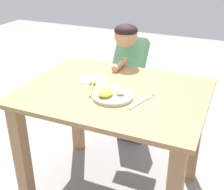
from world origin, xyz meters
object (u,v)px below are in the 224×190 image
Objects in this scene: plate at (111,95)px; fork at (142,101)px; spoon at (92,84)px; person at (130,83)px.

plate is 0.97× the size of fork.
plate is at bearing 114.89° from fork.
plate reaches higher than spoon.
person reaches higher than plate.
fork is at bearing -125.27° from spoon.
fork is at bearing 7.75° from plate.
person is at bearing 100.87° from plate.
fork is 1.05× the size of spoon.
person is (-0.28, 0.62, -0.20)m from fork.
person is at bearing -25.82° from spoon.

